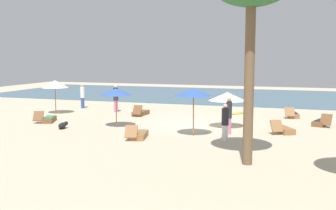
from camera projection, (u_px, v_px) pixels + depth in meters
ground_plane at (193, 125)px, 22.94m from camera, size 60.00×60.00×0.00m
ocean_water at (238, 96)px, 38.95m from camera, size 48.00×16.00×0.06m
umbrella_0 at (194, 92)px, 19.56m from camera, size 1.81×1.81×2.32m
umbrella_1 at (227, 96)px, 21.78m from camera, size 2.01×2.01×1.95m
umbrella_2 at (55, 84)px, 27.06m from camera, size 1.79×1.79×2.26m
umbrella_3 at (116, 92)px, 21.97m from camera, size 1.74×1.74×2.13m
lounger_0 at (321, 122)px, 22.69m from camera, size 1.09×1.73×0.75m
lounger_1 at (292, 115)px, 25.72m from camera, size 0.94×1.78×0.69m
lounger_3 at (48, 119)px, 23.93m from camera, size 1.18×1.77×0.70m
lounger_4 at (139, 135)px, 19.23m from camera, size 0.93×1.76×0.71m
lounger_5 at (140, 113)px, 26.54m from camera, size 0.70×1.67×0.74m
lounger_6 at (283, 130)px, 20.57m from camera, size 1.29×1.74×0.72m
person_0 at (82, 96)px, 30.04m from camera, size 0.35×0.35×1.81m
person_1 at (225, 122)px, 18.49m from camera, size 0.36×0.36×1.73m
person_2 at (229, 115)px, 20.21m from camera, size 0.29×0.29×1.85m
person_3 at (116, 98)px, 28.01m from camera, size 0.42×0.42×1.89m
dog at (63, 125)px, 21.74m from camera, size 0.39×0.78×0.36m
surfboard at (238, 113)px, 27.39m from camera, size 1.64×1.96×0.07m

